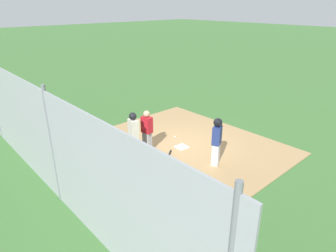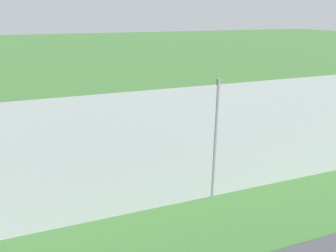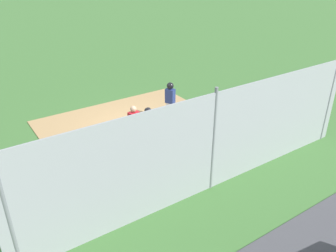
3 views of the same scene
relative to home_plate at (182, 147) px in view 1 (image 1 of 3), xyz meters
The scene contains 10 objects.
ground_plane 0.04m from the home_plate, ahead, with size 140.00×140.00×0.00m, color #3D6B33.
dirt_infield 0.03m from the home_plate, ahead, with size 7.20×6.40×0.03m, color #A88456.
home_plate is the anchor object (origin of this frame).
catcher 1.56m from the home_plate, 119.57° to the right, with size 0.42×0.32×1.59m.
umpire 2.15m from the home_plate, 104.01° to the right, with size 0.43×0.33×1.75m.
runner 1.97m from the home_plate, ahead, with size 0.40×0.46×1.70m.
baseball_bat 0.88m from the home_plate, 76.33° to the right, with size 0.06×0.06×0.79m, color black.
catcher_mask 1.68m from the home_plate, 139.09° to the right, with size 0.24×0.20×0.12m, color #B21923.
baseball 0.91m from the home_plate, 153.45° to the left, with size 0.07×0.07×0.07m, color white.
backstop_fence 5.07m from the home_plate, 90.00° to the right, with size 12.00×0.10×3.35m.
Camera 1 is at (7.24, -7.30, 5.18)m, focal length 31.76 mm.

